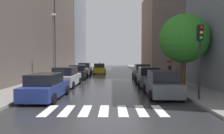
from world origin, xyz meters
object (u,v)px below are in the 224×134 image
parked_car_left_fourth (84,69)px  pedestrian_near_tree (169,65)px  parked_car_left_second (65,77)px  traffic_light_right_corner (199,45)px  parked_car_left_nearest (45,87)px  parked_car_right_second (147,77)px  parked_car_left_third (77,72)px  parked_car_right_nearest (161,84)px  street_tree_right (183,39)px  pedestrian_foreground (182,69)px  taxi_midroad (99,69)px  lamp_post_left (53,42)px  parked_car_right_third (141,72)px

parked_car_left_fourth → pedestrian_near_tree: (10.53, -8.25, 0.89)m
parked_car_left_second → traffic_light_right_corner: (9.20, -6.59, 2.48)m
parked_car_left_nearest → parked_car_left_fourth: 18.51m
parked_car_left_nearest → parked_car_right_second: size_ratio=0.99×
parked_car_left_third → parked_car_right_nearest: (7.42, -11.13, 0.01)m
parked_car_left_second → parked_car_left_third: bearing=1.0°
parked_car_left_fourth → street_tree_right: bearing=-147.7°
pedestrian_foreground → pedestrian_near_tree: bearing=154.9°
parked_car_left_nearest → parked_car_left_third: (0.02, 12.02, 0.04)m
parked_car_left_second → parked_car_left_nearest: bearing=-178.3°
parked_car_left_nearest → traffic_light_right_corner: size_ratio=1.07×
parked_car_left_second → pedestrian_foreground: (10.16, -0.93, 0.81)m
parked_car_right_nearest → taxi_midroad: size_ratio=0.98×
lamp_post_left → traffic_light_right_corner: bearing=-40.0°
parked_car_left_nearest → pedestrian_near_tree: 14.73m
parked_car_left_second → parked_car_right_second: 7.47m
parked_car_right_nearest → parked_car_right_second: parked_car_right_nearest is taller
street_tree_right → taxi_midroad: bearing=114.3°
parked_car_left_second → lamp_post_left: size_ratio=0.70×
pedestrian_foreground → street_tree_right: street_tree_right is taller
lamp_post_left → pedestrian_foreground: bearing=-16.6°
parked_car_left_fourth → street_tree_right: 17.92m
parked_car_right_third → parked_car_left_second: bearing=130.6°
taxi_midroad → traffic_light_right_corner: traffic_light_right_corner is taller
parked_car_right_second → lamp_post_left: lamp_post_left is taller
pedestrian_near_tree → lamp_post_left: 12.72m
pedestrian_near_tree → traffic_light_right_corner: 11.29m
parked_car_left_fourth → traffic_light_right_corner: traffic_light_right_corner is taller
parked_car_left_fourth → taxi_midroad: taxi_midroad is taller
parked_car_right_nearest → pedestrian_near_tree: (3.09, 9.37, 0.92)m
parked_car_right_third → traffic_light_right_corner: (1.46, -13.16, 2.45)m
parked_car_left_fourth → parked_car_right_third: parked_car_right_third is taller
parked_car_right_third → taxi_midroad: size_ratio=0.92×
parked_car_right_nearest → lamp_post_left: (-9.27, 7.49, 3.31)m
parked_car_left_nearest → parked_car_right_nearest: parked_car_right_nearest is taller
parked_car_left_third → parked_car_right_second: 9.47m
parked_car_right_nearest → pedestrian_near_tree: 9.91m
traffic_light_right_corner → parked_car_right_second: bearing=104.0°
parked_car_left_second → parked_car_right_nearest: size_ratio=1.10×
parked_car_left_nearest → parked_car_left_second: (-0.03, 5.75, 0.06)m
parked_car_right_second → pedestrian_near_tree: pedestrian_near_tree is taller
parked_car_right_third → parked_car_left_third: bearing=92.5°
pedestrian_foreground → traffic_light_right_corner: size_ratio=0.49×
pedestrian_near_tree → street_tree_right: bearing=41.9°
parked_car_left_second → parked_car_left_fourth: parked_car_left_fourth is taller
taxi_midroad → street_tree_right: size_ratio=0.75×
parked_car_left_third → pedestrian_near_tree: size_ratio=2.05×
traffic_light_right_corner → pedestrian_foreground: bearing=80.3°
parked_car_right_nearest → street_tree_right: bearing=-37.1°
parked_car_left_third → parked_car_left_fourth: size_ratio=0.88×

